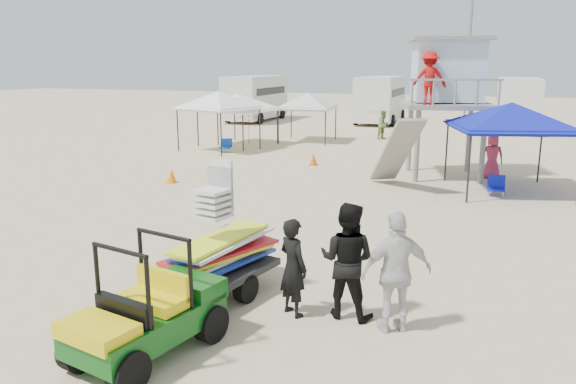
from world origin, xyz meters
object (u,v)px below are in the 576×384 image
(surf_trailer, at_px, (219,248))
(canopy_blue, at_px, (512,107))
(lifeguard_tower, at_px, (446,76))
(man_left, at_px, (293,267))
(utility_cart, at_px, (144,304))

(surf_trailer, xyz_separation_m, canopy_blue, (4.94, 10.87, 1.89))
(lifeguard_tower, height_order, canopy_blue, lifeguard_tower)
(man_left, bearing_deg, surf_trailer, 20.63)
(man_left, bearing_deg, lifeguard_tower, -63.17)
(utility_cart, height_order, man_left, utility_cart)
(canopy_blue, bearing_deg, man_left, -107.05)
(man_left, distance_m, canopy_blue, 11.84)
(man_left, bearing_deg, utility_cart, 85.03)
(surf_trailer, relative_size, lifeguard_tower, 0.52)
(utility_cart, xyz_separation_m, man_left, (1.52, 2.03, 0.04))
(canopy_blue, bearing_deg, lifeguard_tower, 137.83)
(lifeguard_tower, bearing_deg, canopy_blue, -42.17)
(utility_cart, bearing_deg, canopy_blue, 69.47)
(utility_cart, xyz_separation_m, surf_trailer, (0.00, 2.33, 0.09))
(lifeguard_tower, relative_size, canopy_blue, 1.17)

